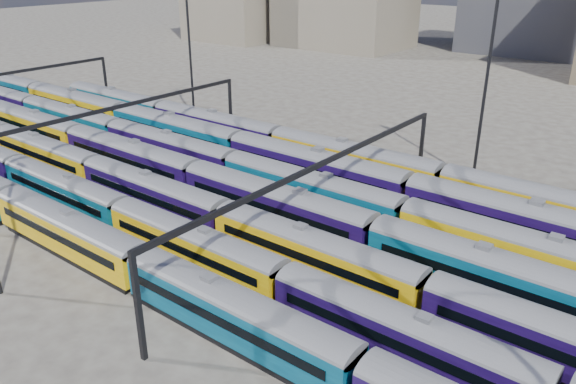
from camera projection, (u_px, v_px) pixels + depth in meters
The scene contains 12 objects.
ground at pixel (239, 215), 56.81m from camera, with size 500.00×500.00×0.00m, color #413C37.
rake_0 at pixel (360, 372), 31.79m from camera, with size 116.73×2.85×4.79m.
rake_1 at pixel (284, 280), 40.85m from camera, with size 113.39×2.77×4.65m.
rake_2 at pixel (153, 190), 56.22m from camera, with size 98.30×2.88×4.84m.
rake_3 at pixel (131, 155), 65.38m from camera, with size 107.73×3.15×5.32m.
rake_4 at pixel (309, 187), 56.49m from camera, with size 147.40×3.08×5.19m.
rake_5 at pixel (315, 165), 61.65m from camera, with size 159.56×3.33×5.63m.
rake_6 at pixel (442, 179), 58.15m from camera, with size 131.28×3.20×5.40m.
gantry_1 at pixel (111, 117), 65.50m from camera, with size 0.35×40.35×8.03m.
gantry_2 at pixel (322, 174), 48.48m from camera, with size 0.35×40.35×8.03m.
mast_1 at pixel (188, 29), 84.31m from camera, with size 1.40×0.50×25.60m.
mast_3 at pixel (490, 59), 60.23m from camera, with size 1.40×0.50×25.60m.
Camera 1 is at (35.55, -37.42, 24.36)m, focal length 35.00 mm.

